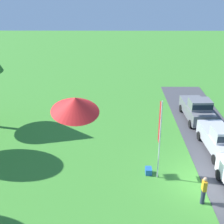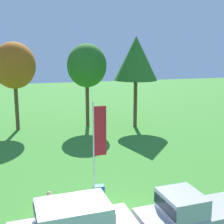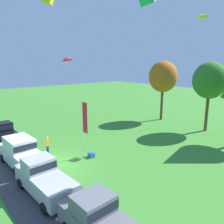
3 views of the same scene
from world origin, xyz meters
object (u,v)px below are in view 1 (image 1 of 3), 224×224
cooler_box (149,171)px  car_pickup_mid_row (197,109)px  car_pickup_by_flagpole (221,139)px  flag_banner (160,129)px  person_watching_sky (204,190)px  kite_delta_near_flag (75,104)px

cooler_box → car_pickup_mid_row: bearing=-31.7°
car_pickup_by_flagpole → cooler_box: bearing=115.9°
car_pickup_by_flagpole → flag_banner: size_ratio=0.99×
person_watching_sky → kite_delta_near_flag: (-6.61, 5.94, 7.71)m
cooler_box → person_watching_sky: bearing=-136.6°
flag_banner → person_watching_sky: bearing=-141.2°
car_pickup_by_flagpole → person_watching_sky: (-5.47, 2.66, -0.23)m
car_pickup_by_flagpole → flag_banner: (-2.76, 4.85, 2.16)m
person_watching_sky → cooler_box: bearing=43.4°
car_pickup_mid_row → kite_delta_near_flag: size_ratio=3.98×
kite_delta_near_flag → car_pickup_mid_row: bearing=-25.1°
car_pickup_by_flagpole → car_pickup_mid_row: same height
car_pickup_by_flagpole → kite_delta_near_flag: 16.61m
cooler_box → kite_delta_near_flag: 13.06m
car_pickup_mid_row → kite_delta_near_flag: (-17.58, 8.25, 7.48)m
car_pickup_mid_row → cooler_box: (-8.11, 5.02, -0.91)m
kite_delta_near_flag → flag_banner: bearing=-21.9°
car_pickup_by_flagpole → person_watching_sky: size_ratio=2.97×
car_pickup_by_flagpole → person_watching_sky: bearing=154.1°
flag_banner → cooler_box: (0.15, 0.52, -3.07)m
car_pickup_mid_row → person_watching_sky: (-10.97, 2.31, -0.23)m
person_watching_sky → flag_banner: size_ratio=0.33×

